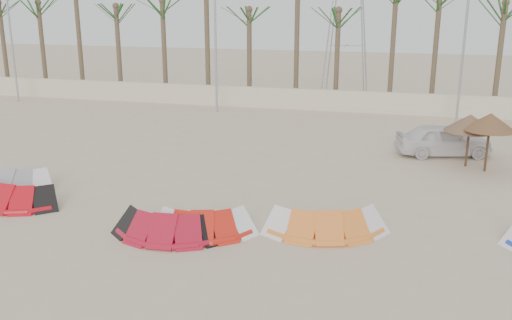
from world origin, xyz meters
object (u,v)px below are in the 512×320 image
(kite_orange, at_px, (327,217))
(parasol_mid, at_px, (470,123))
(parasol_left, at_px, (490,122))
(car, at_px, (443,140))
(kite_grey, at_px, (16,177))
(kite_red_left, at_px, (17,192))
(kite_red_mid, at_px, (173,221))
(kite_red_right, at_px, (206,219))

(kite_orange, distance_m, parasol_mid, 9.58)
(kite_orange, bearing_deg, parasol_left, 54.12)
(parasol_mid, bearing_deg, car, 119.23)
(kite_grey, bearing_deg, kite_red_left, -52.38)
(kite_red_mid, height_order, kite_red_right, same)
(kite_red_right, bearing_deg, kite_orange, 16.08)
(kite_red_mid, distance_m, kite_orange, 4.70)
(kite_orange, relative_size, parasol_left, 1.61)
(kite_grey, xyz_separation_m, parasol_left, (17.31, 6.41, 1.65))
(kite_grey, height_order, kite_red_left, same)
(parasol_left, bearing_deg, car, 126.42)
(kite_red_mid, relative_size, parasol_mid, 1.56)
(kite_orange, distance_m, car, 10.48)
(kite_red_left, relative_size, parasol_mid, 1.53)
(kite_red_mid, bearing_deg, parasol_left, 42.16)
(kite_red_left, height_order, kite_orange, same)
(parasol_left, xyz_separation_m, car, (-1.55, 2.10, -1.36))
(kite_red_right, bearing_deg, car, 55.04)
(parasol_mid, distance_m, car, 2.11)
(parasol_left, height_order, parasol_mid, parasol_left)
(kite_grey, distance_m, parasol_left, 18.54)
(kite_red_right, distance_m, parasol_mid, 12.50)
(kite_red_mid, distance_m, kite_red_right, 1.02)
(kite_orange, bearing_deg, kite_red_left, -178.58)
(kite_red_mid, bearing_deg, kite_red_right, 23.80)
(kite_red_right, bearing_deg, kite_red_mid, -156.20)
(kite_red_left, xyz_separation_m, kite_red_mid, (6.22, -1.17, 0.00))
(parasol_left, bearing_deg, parasol_mid, 140.79)
(kite_grey, bearing_deg, kite_red_mid, -19.69)
(kite_grey, height_order, kite_red_right, same)
(kite_grey, distance_m, kite_orange, 11.88)
(kite_orange, bearing_deg, kite_red_right, -163.92)
(kite_red_left, xyz_separation_m, kite_orange, (10.69, 0.26, 0.00))
(car, bearing_deg, kite_red_left, 110.13)
(kite_red_left, height_order, parasol_mid, parasol_mid)
(kite_orange, height_order, car, car)
(kite_red_left, relative_size, kite_red_right, 1.01)
(kite_orange, relative_size, parasol_mid, 1.75)
(car, bearing_deg, kite_orange, 143.74)
(kite_red_mid, bearing_deg, car, 52.87)
(kite_red_right, bearing_deg, parasol_mid, 47.70)
(parasol_mid, bearing_deg, kite_red_left, -151.48)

